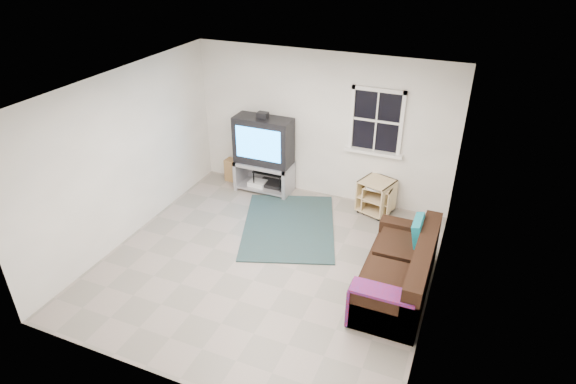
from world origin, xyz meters
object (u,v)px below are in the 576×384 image
at_px(side_table_left, 377,195).
at_px(tv_unit, 264,149).
at_px(av_rack, 271,166).
at_px(sofa, 399,272).
at_px(side_table_right, 379,196).

bearing_deg(side_table_left, tv_unit, -178.77).
bearing_deg(av_rack, sofa, -35.32).
xyz_separation_m(av_rack, side_table_right, (2.02, -0.00, -0.19)).
xyz_separation_m(av_rack, sofa, (2.76, -1.96, -0.19)).
bearing_deg(tv_unit, sofa, -33.57).
height_order(av_rack, side_table_left, av_rack).
relative_size(tv_unit, side_table_left, 2.37).
distance_m(side_table_right, sofa, 2.09).
height_order(tv_unit, side_table_left, tv_unit).
bearing_deg(tv_unit, side_table_left, 1.23).
height_order(side_table_left, sofa, sofa).
height_order(tv_unit, av_rack, tv_unit).
bearing_deg(side_table_right, tv_unit, -178.63).
distance_m(tv_unit, av_rack, 0.36).
bearing_deg(sofa, side_table_right, 110.71).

